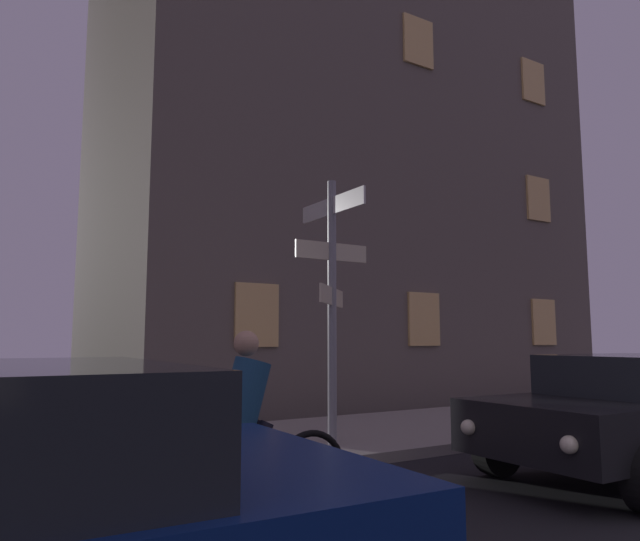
% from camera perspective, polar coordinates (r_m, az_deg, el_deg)
% --- Properties ---
extents(sidewalk_kerb, '(40.00, 3.31, 0.14)m').
position_cam_1_polar(sidewalk_kerb, '(8.97, -1.52, -16.10)').
color(sidewalk_kerb, gray).
rests_on(sidewalk_kerb, ground_plane).
extents(signpost, '(1.14, 1.54, 3.58)m').
position_cam_1_polar(signpost, '(8.01, 1.16, -1.70)').
color(signpost, gray).
rests_on(signpost, sidewalk_kerb).
extents(cyclist, '(1.82, 0.33, 1.61)m').
position_cam_1_polar(cyclist, '(5.25, -6.77, -15.26)').
color(cyclist, black).
rests_on(cyclist, ground_plane).
extents(building_right_block, '(12.54, 7.17, 19.57)m').
position_cam_1_polar(building_right_block, '(18.35, 1.53, 20.00)').
color(building_right_block, '#6B6056').
rests_on(building_right_block, ground_plane).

